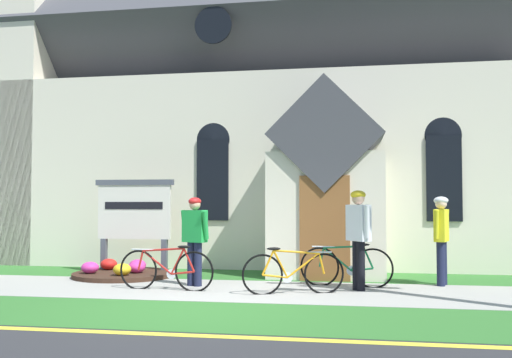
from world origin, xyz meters
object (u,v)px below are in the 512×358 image
object	(u,v)px
bicycle_white	(166,269)
cyclist_in_red_jersey	(358,231)
cyclist_in_yellow_jersey	(195,234)
bicycle_blue	(346,266)
roadside_conifer	(511,85)
cyclist_in_green_jersey	(441,233)
bicycle_orange	(293,272)
church_sign	(134,213)

from	to	relation	value
bicycle_white	cyclist_in_red_jersey	distance (m)	3.47
bicycle_white	cyclist_in_yellow_jersey	distance (m)	0.89
bicycle_blue	cyclist_in_red_jersey	size ratio (longest dim) A/B	0.97
cyclist_in_red_jersey	roadside_conifer	xyz separation A→B (m)	(4.25, 6.29, 3.78)
cyclist_in_green_jersey	roadside_conifer	world-z (taller)	roadside_conifer
bicycle_orange	roadside_conifer	distance (m)	9.77
church_sign	cyclist_in_red_jersey	size ratio (longest dim) A/B	1.17
bicycle_blue	cyclist_in_green_jersey	bearing A→B (deg)	12.98
bicycle_orange	roadside_conifer	bearing A→B (deg)	51.97
church_sign	cyclist_in_green_jersey	size ratio (longest dim) A/B	1.24
church_sign	roadside_conifer	bearing A→B (deg)	26.75
cyclist_in_green_jersey	bicycle_white	bearing A→B (deg)	-164.14
bicycle_orange	bicycle_blue	bearing A→B (deg)	49.71
bicycle_orange	cyclist_in_green_jersey	distance (m)	3.09
cyclist_in_green_jersey	bicycle_blue	bearing A→B (deg)	-167.02
cyclist_in_green_jersey	cyclist_in_red_jersey	world-z (taller)	cyclist_in_red_jersey
bicycle_white	roadside_conifer	xyz separation A→B (m)	(7.62, 6.79, 4.46)
bicycle_orange	cyclist_in_yellow_jersey	xyz separation A→B (m)	(-1.90, 0.62, 0.60)
cyclist_in_green_jersey	cyclist_in_yellow_jersey	distance (m)	4.63
cyclist_in_red_jersey	roadside_conifer	size ratio (longest dim) A/B	0.24
bicycle_orange	bicycle_white	bearing A→B (deg)	178.52
church_sign	roadside_conifer	distance (m)	10.78
cyclist_in_green_jersey	cyclist_in_red_jersey	bearing A→B (deg)	-149.90
church_sign	cyclist_in_yellow_jersey	distance (m)	2.50
bicycle_white	cyclist_in_yellow_jersey	bearing A→B (deg)	57.22
church_sign	cyclist_in_yellow_jersey	size ratio (longest dim) A/B	1.25
bicycle_orange	roadside_conifer	size ratio (longest dim) A/B	0.23
bicycle_blue	cyclist_in_red_jersey	bearing A→B (deg)	-65.85
cyclist_in_red_jersey	roadside_conifer	world-z (taller)	roadside_conifer
bicycle_orange	roadside_conifer	xyz separation A→B (m)	(5.35, 6.85, 4.47)
bicycle_orange	roadside_conifer	world-z (taller)	roadside_conifer
bicycle_white	cyclist_in_red_jersey	world-z (taller)	cyclist_in_red_jersey
cyclist_in_yellow_jersey	church_sign	bearing A→B (deg)	138.27
church_sign	bicycle_blue	xyz separation A→B (m)	(4.63, -1.21, -0.96)
bicycle_orange	bicycle_blue	size ratio (longest dim) A/B	0.99
church_sign	bicycle_white	bearing A→B (deg)	-56.02
roadside_conifer	bicycle_orange	bearing A→B (deg)	-128.03
cyclist_in_yellow_jersey	roadside_conifer	distance (m)	10.32
bicycle_white	bicycle_blue	distance (m)	3.30
bicycle_blue	bicycle_orange	bearing A→B (deg)	-130.29
cyclist_in_green_jersey	roadside_conifer	xyz separation A→B (m)	(2.70, 5.39, 3.86)
church_sign	roadside_conifer	size ratio (longest dim) A/B	0.28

